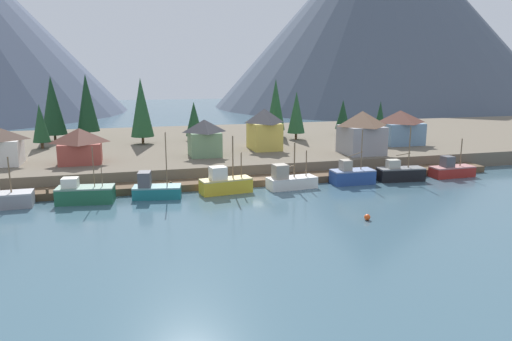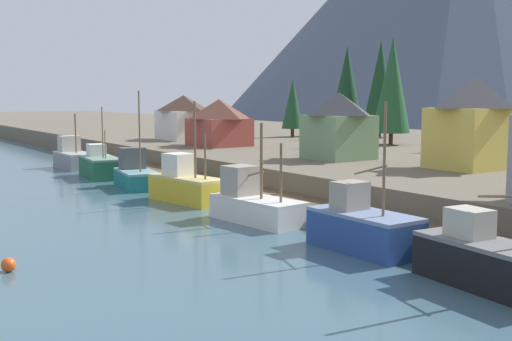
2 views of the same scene
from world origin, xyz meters
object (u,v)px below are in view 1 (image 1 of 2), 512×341
(fishing_boat_teal, at_px, (155,189))
(conifer_near_left, at_px, (380,117))
(conifer_centre, at_px, (141,107))
(conifer_far_right, at_px, (52,105))
(fishing_boat_red, at_px, (451,170))
(house_yellow, at_px, (264,129))
(fishing_boat_green, at_px, (84,194))
(fishing_boat_blue, at_px, (352,176))
(conifer_near_right, at_px, (194,119))
(conifer_mid_right, at_px, (276,105))
(conifer_back_right, at_px, (40,123))
(conifer_far_left, at_px, (343,114))
(fishing_boat_white, at_px, (290,180))
(fishing_boat_black, at_px, (400,173))
(fishing_boat_yellow, at_px, (225,184))
(channel_buoy, at_px, (367,217))
(fishing_boat_grey, at_px, (4,198))
(house_red, at_px, (80,145))
(conifer_back_left, at_px, (87,103))
(house_blue, at_px, (400,127))
(house_green, at_px, (205,137))
(conifer_mid_left, at_px, (296,112))

(fishing_boat_teal, bearing_deg, conifer_near_left, 39.88)
(conifer_centre, height_order, conifer_far_right, conifer_far_right)
(fishing_boat_red, distance_m, house_yellow, 32.60)
(fishing_boat_green, distance_m, fishing_boat_blue, 38.03)
(conifer_near_left, distance_m, conifer_near_right, 39.65)
(fishing_boat_red, bearing_deg, conifer_mid_right, 115.71)
(conifer_back_right, xyz_separation_m, conifer_far_left, (61.97, 2.53, -0.11))
(fishing_boat_green, xyz_separation_m, fishing_boat_white, (28.03, 0.17, -0.02))
(fishing_boat_teal, height_order, conifer_centre, conifer_centre)
(conifer_far_right, bearing_deg, fishing_boat_black, -37.10)
(fishing_boat_yellow, height_order, conifer_back_right, conifer_back_right)
(conifer_mid_right, distance_m, conifer_back_right, 46.97)
(fishing_boat_yellow, relative_size, channel_buoy, 11.39)
(fishing_boat_grey, distance_m, conifer_centre, 38.39)
(house_red, relative_size, conifer_back_left, 0.49)
(house_blue, relative_size, conifer_far_right, 0.61)
(fishing_boat_black, bearing_deg, fishing_boat_red, 7.25)
(conifer_back_left, bearing_deg, fishing_boat_black, -40.90)
(fishing_boat_yellow, xyz_separation_m, house_yellow, (11.68, 20.15, 4.97))
(fishing_boat_grey, relative_size, conifer_near_left, 0.81)
(conifer_near_right, bearing_deg, conifer_back_right, -175.03)
(house_green, distance_m, channel_buoy, 35.57)
(fishing_boat_yellow, bearing_deg, conifer_back_left, 107.64)
(fishing_boat_red, height_order, house_yellow, house_yellow)
(fishing_boat_green, xyz_separation_m, conifer_mid_left, (40.22, 30.87, 6.93))
(fishing_boat_white, distance_m, house_yellow, 20.85)
(house_yellow, bearing_deg, fishing_boat_teal, -136.39)
(conifer_far_left, bearing_deg, house_blue, -72.47)
(fishing_boat_teal, xyz_separation_m, house_green, (9.51, 16.13, 4.49))
(fishing_boat_green, distance_m, conifer_mid_right, 52.68)
(fishing_boat_teal, bearing_deg, channel_buoy, -26.34)
(house_yellow, bearing_deg, conifer_centre, 149.05)
(fishing_boat_yellow, bearing_deg, conifer_far_right, 114.71)
(fishing_boat_red, xyz_separation_m, conifer_mid_left, (-15.37, 30.29, 7.04))
(house_red, bearing_deg, fishing_boat_green, -84.90)
(fishing_boat_black, xyz_separation_m, house_red, (-47.45, 14.77, 4.11))
(fishing_boat_blue, bearing_deg, fishing_boat_green, -179.51)
(conifer_far_left, bearing_deg, fishing_boat_teal, -141.61)
(conifer_near_left, height_order, channel_buoy, conifer_near_left)
(fishing_boat_grey, xyz_separation_m, fishing_boat_blue, (47.53, 0.14, 0.00))
(house_red, xyz_separation_m, house_green, (19.76, 1.08, 0.36))
(fishing_boat_red, distance_m, house_green, 40.57)
(house_blue, xyz_separation_m, conifer_centre, (-48.54, 13.67, 3.77))
(conifer_back_right, relative_size, conifer_far_left, 1.05)
(fishing_boat_green, xyz_separation_m, fishing_boat_yellow, (18.46, 0.12, 0.13))
(fishing_boat_blue, height_order, house_green, house_green)
(conifer_near_left, relative_size, conifer_back_right, 0.95)
(house_blue, bearing_deg, fishing_boat_teal, -158.34)
(fishing_boat_teal, relative_size, house_blue, 1.10)
(conifer_back_right, height_order, conifer_far_left, conifer_back_right)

